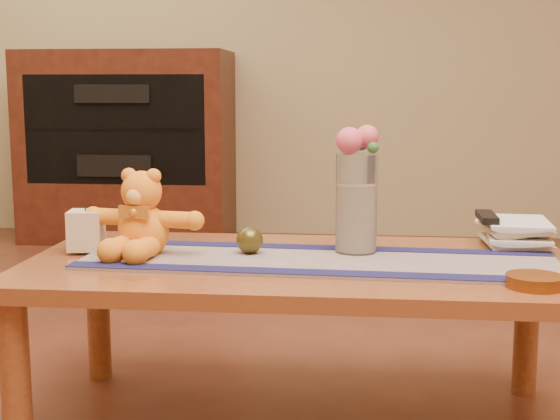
# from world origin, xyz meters

# --- Properties ---
(wall_back) EXTENTS (5.50, 0.00, 5.50)m
(wall_back) POSITION_xyz_m (0.00, 2.75, 1.35)
(wall_back) COLOR tan
(wall_back) RESTS_ON floor
(coffee_table_top) EXTENTS (1.40, 0.70, 0.04)m
(coffee_table_top) POSITION_xyz_m (0.00, 0.00, 0.43)
(coffee_table_top) COLOR brown
(coffee_table_top) RESTS_ON floor
(table_leg_fl) EXTENTS (0.07, 0.07, 0.41)m
(table_leg_fl) POSITION_xyz_m (-0.64, -0.29, 0.21)
(table_leg_fl) COLOR brown
(table_leg_fl) RESTS_ON floor
(table_leg_bl) EXTENTS (0.07, 0.07, 0.41)m
(table_leg_bl) POSITION_xyz_m (-0.64, 0.29, 0.21)
(table_leg_bl) COLOR brown
(table_leg_bl) RESTS_ON floor
(table_leg_br) EXTENTS (0.07, 0.07, 0.41)m
(table_leg_br) POSITION_xyz_m (0.64, 0.29, 0.21)
(table_leg_br) COLOR brown
(table_leg_br) RESTS_ON floor
(persian_runner) EXTENTS (1.21, 0.40, 0.01)m
(persian_runner) POSITION_xyz_m (0.05, -0.02, 0.45)
(persian_runner) COLOR #1C1C4E
(persian_runner) RESTS_ON coffee_table_top
(runner_border_near) EXTENTS (1.20, 0.11, 0.00)m
(runner_border_near) POSITION_xyz_m (0.04, -0.16, 0.46)
(runner_border_near) COLOR #161643
(runner_border_near) RESTS_ON persian_runner
(runner_border_far) EXTENTS (1.20, 0.11, 0.00)m
(runner_border_far) POSITION_xyz_m (0.06, 0.13, 0.46)
(runner_border_far) COLOR #161643
(runner_border_far) RESTS_ON persian_runner
(teddy_bear) EXTENTS (0.35, 0.30, 0.21)m
(teddy_bear) POSITION_xyz_m (-0.41, 0.01, 0.56)
(teddy_bear) COLOR orange
(teddy_bear) RESTS_ON persian_runner
(pillar_candle) EXTENTS (0.10, 0.10, 0.11)m
(pillar_candle) POSITION_xyz_m (-0.58, 0.04, 0.51)
(pillar_candle) COLOR beige
(pillar_candle) RESTS_ON persian_runner
(candle_wick) EXTENTS (0.00, 0.00, 0.01)m
(candle_wick) POSITION_xyz_m (-0.58, 0.04, 0.57)
(candle_wick) COLOR black
(candle_wick) RESTS_ON pillar_candle
(glass_vase) EXTENTS (0.11, 0.11, 0.26)m
(glass_vase) POSITION_xyz_m (0.14, 0.08, 0.59)
(glass_vase) COLOR silver
(glass_vase) RESTS_ON persian_runner
(potpourri_fill) EXTENTS (0.09, 0.09, 0.18)m
(potpourri_fill) POSITION_xyz_m (0.14, 0.08, 0.55)
(potpourri_fill) COLOR beige
(potpourri_fill) RESTS_ON glass_vase
(rose_left) EXTENTS (0.07, 0.07, 0.07)m
(rose_left) POSITION_xyz_m (0.12, 0.07, 0.75)
(rose_left) COLOR #E4506D
(rose_left) RESTS_ON glass_vase
(rose_right) EXTENTS (0.06, 0.06, 0.06)m
(rose_right) POSITION_xyz_m (0.17, 0.09, 0.76)
(rose_right) COLOR #E4506D
(rose_right) RESTS_ON glass_vase
(blue_flower_back) EXTENTS (0.04, 0.04, 0.04)m
(blue_flower_back) POSITION_xyz_m (0.15, 0.12, 0.75)
(blue_flower_back) COLOR #444B94
(blue_flower_back) RESTS_ON glass_vase
(blue_flower_side) EXTENTS (0.04, 0.04, 0.04)m
(blue_flower_side) POSITION_xyz_m (0.11, 0.10, 0.74)
(blue_flower_side) COLOR #444B94
(blue_flower_side) RESTS_ON glass_vase
(leaf_sprig) EXTENTS (0.03, 0.03, 0.03)m
(leaf_sprig) POSITION_xyz_m (0.18, 0.06, 0.74)
(leaf_sprig) COLOR #33662D
(leaf_sprig) RESTS_ON glass_vase
(bronze_ball) EXTENTS (0.08, 0.08, 0.07)m
(bronze_ball) POSITION_xyz_m (-0.13, 0.03, 0.49)
(bronze_ball) COLOR #473F17
(bronze_ball) RESTS_ON persian_runner
(book_bottom) EXTENTS (0.17, 0.23, 0.02)m
(book_bottom) POSITION_xyz_m (0.50, 0.23, 0.46)
(book_bottom) COLOR beige
(book_bottom) RESTS_ON coffee_table_top
(book_lower) EXTENTS (0.19, 0.24, 0.02)m
(book_lower) POSITION_xyz_m (0.51, 0.23, 0.48)
(book_lower) COLOR beige
(book_lower) RESTS_ON book_bottom
(book_upper) EXTENTS (0.18, 0.24, 0.02)m
(book_upper) POSITION_xyz_m (0.50, 0.23, 0.50)
(book_upper) COLOR beige
(book_upper) RESTS_ON book_lower
(book_top) EXTENTS (0.18, 0.23, 0.02)m
(book_top) POSITION_xyz_m (0.51, 0.23, 0.52)
(book_top) COLOR beige
(book_top) RESTS_ON book_upper
(tv_remote) EXTENTS (0.05, 0.16, 0.02)m
(tv_remote) POSITION_xyz_m (0.50, 0.22, 0.54)
(tv_remote) COLOR black
(tv_remote) RESTS_ON book_top
(amber_dish) EXTENTS (0.15, 0.15, 0.03)m
(amber_dish) POSITION_xyz_m (0.54, -0.22, 0.46)
(amber_dish) COLOR #BF5914
(amber_dish) RESTS_ON coffee_table_top
(media_cabinet) EXTENTS (1.20, 0.50, 1.10)m
(media_cabinet) POSITION_xyz_m (-1.20, 2.48, 0.55)
(media_cabinet) COLOR #33130B
(media_cabinet) RESTS_ON floor
(cabinet_cavity) EXTENTS (1.02, 0.03, 0.61)m
(cabinet_cavity) POSITION_xyz_m (-1.20, 2.25, 0.66)
(cabinet_cavity) COLOR black
(cabinet_cavity) RESTS_ON media_cabinet
(cabinet_shelf) EXTENTS (1.02, 0.20, 0.02)m
(cabinet_shelf) POSITION_xyz_m (-1.20, 2.33, 0.66)
(cabinet_shelf) COLOR #33130B
(cabinet_shelf) RESTS_ON media_cabinet
(stereo_upper) EXTENTS (0.42, 0.28, 0.10)m
(stereo_upper) POSITION_xyz_m (-1.20, 2.35, 0.86)
(stereo_upper) COLOR black
(stereo_upper) RESTS_ON media_cabinet
(stereo_lower) EXTENTS (0.42, 0.28, 0.12)m
(stereo_lower) POSITION_xyz_m (-1.20, 2.35, 0.46)
(stereo_lower) COLOR black
(stereo_lower) RESTS_ON media_cabinet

